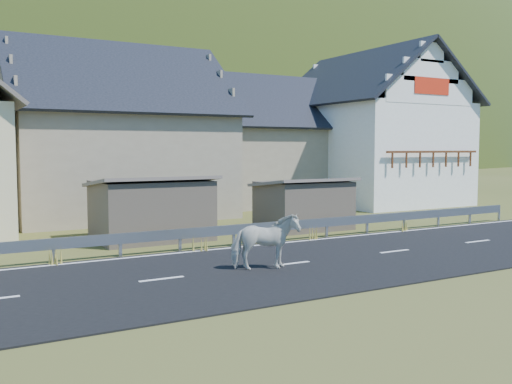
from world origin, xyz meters
TOP-DOWN VIEW (x-y plane):
  - ground at (0.00, 0.00)m, footprint 160.00×160.00m
  - road at (0.00, 0.00)m, footprint 60.00×7.00m
  - lane_markings at (0.00, 0.00)m, footprint 60.00×6.60m
  - guardrail at (-0.00, 3.68)m, footprint 28.10×0.09m
  - shed_left at (-2.00, 6.50)m, footprint 4.30×3.30m
  - shed_right at (4.50, 6.00)m, footprint 3.80×2.90m
  - house_stone_a at (-1.00, 15.00)m, footprint 10.80×9.80m
  - house_stone_b at (9.00, 17.00)m, footprint 9.80×8.80m
  - house_white at (15.00, 14.00)m, footprint 8.80×10.80m
  - horse at (-1.08, -0.29)m, footprint 1.30×2.01m

SIDE VIEW (x-z plane):
  - ground at x=0.00m, z-range 0.00..0.00m
  - road at x=0.00m, z-range 0.00..0.04m
  - lane_markings at x=0.00m, z-range 0.04..0.05m
  - guardrail at x=0.00m, z-range 0.19..0.94m
  - horse at x=-1.08m, z-range 0.04..1.60m
  - shed_right at x=4.50m, z-range -0.10..2.10m
  - shed_left at x=-2.00m, z-range -0.10..2.30m
  - house_stone_b at x=9.00m, z-range 0.19..8.29m
  - house_stone_a at x=-1.00m, z-range 0.18..9.08m
  - house_white at x=15.00m, z-range 0.21..9.91m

